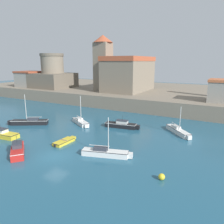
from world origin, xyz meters
name	(u,v)px	position (x,y,z in m)	size (l,w,h in m)	color
ground_plane	(55,156)	(0.00, 0.00, 0.00)	(200.00, 200.00, 0.00)	#235670
quay_seawall	(164,95)	(0.00, 45.42, 1.52)	(120.00, 40.00, 3.04)	gray
sailboat_black_0	(29,122)	(-13.59, 7.85, 0.50)	(6.51, 4.49, 5.45)	black
sailboat_white_1	(81,122)	(-5.71, 12.58, 0.43)	(5.32, 3.78, 5.18)	white
motorboat_black_2	(122,125)	(1.77, 14.27, 0.50)	(6.09, 2.28, 2.22)	black
sailboat_white_3	(106,153)	(5.28, 2.99, 0.44)	(6.15, 2.80, 4.81)	white
motorboat_red_4	(18,149)	(-4.45, -1.72, 0.57)	(4.70, 4.15, 2.38)	red
dinghy_yellow_5	(64,141)	(-1.89, 3.85, 0.25)	(1.39, 4.01, 0.53)	yellow
sailboat_white_6	(178,131)	(10.94, 15.84, 0.45)	(4.92, 5.23, 4.38)	white
motorboat_yellow_7	(1,134)	(-11.92, 1.24, 0.48)	(6.22, 2.15, 2.17)	yellow
mooring_buoy	(162,177)	(12.75, 0.95, 0.32)	(0.63, 0.63, 0.63)	yellow
church	(124,72)	(-9.15, 37.60, 8.30)	(14.46, 16.30, 15.11)	gray
fortress	(53,76)	(-32.00, 33.47, 6.67)	(11.26, 11.26, 10.40)	#685E4F
harbor_shed_near_wharf	(29,79)	(-40.00, 31.07, 5.56)	(7.25, 6.68, 4.99)	gray
harbor_shed_mid_row	(223,91)	(16.00, 30.99, 5.35)	(5.40, 5.27, 4.57)	gray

